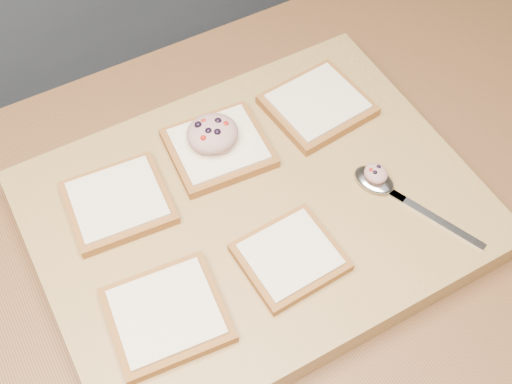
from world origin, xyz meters
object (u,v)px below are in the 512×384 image
(bread_far_center, at_px, (219,147))
(spoon, at_px, (383,186))
(tuna_salad_dollop, at_px, (212,133))
(cutting_board, at_px, (256,213))

(bread_far_center, distance_m, spoon, 0.22)
(bread_far_center, distance_m, tuna_salad_dollop, 0.03)
(cutting_board, height_order, tuna_salad_dollop, tuna_salad_dollop)
(tuna_salad_dollop, height_order, spoon, tuna_salad_dollop)
(bread_far_center, relative_size, tuna_salad_dollop, 1.98)
(tuna_salad_dollop, bearing_deg, spoon, -45.14)
(tuna_salad_dollop, bearing_deg, bread_far_center, -56.59)
(cutting_board, bearing_deg, bread_far_center, 91.54)
(tuna_salad_dollop, distance_m, spoon, 0.23)
(cutting_board, relative_size, spoon, 3.03)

